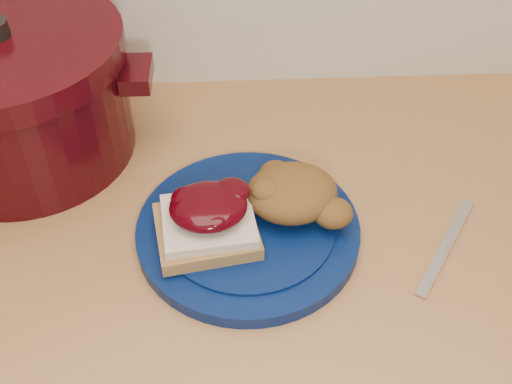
{
  "coord_description": "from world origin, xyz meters",
  "views": [
    {
      "loc": [
        -0.03,
        1.0,
        1.45
      ],
      "look_at": [
        -0.01,
        1.51,
        0.95
      ],
      "focal_mm": 45.0,
      "sensor_mm": 36.0,
      "label": 1
    }
  ],
  "objects_px": {
    "plate": "(248,231)",
    "pepper_grinder": "(2,82)",
    "butter_knife": "(446,245)",
    "dutch_oven": "(15,95)"
  },
  "relations": [
    {
      "from": "plate",
      "to": "pepper_grinder",
      "type": "relative_size",
      "value": 2.08
    },
    {
      "from": "pepper_grinder",
      "to": "dutch_oven",
      "type": "bearing_deg",
      "value": -59.68
    },
    {
      "from": "butter_knife",
      "to": "pepper_grinder",
      "type": "height_order",
      "value": "pepper_grinder"
    },
    {
      "from": "dutch_oven",
      "to": "pepper_grinder",
      "type": "height_order",
      "value": "dutch_oven"
    },
    {
      "from": "butter_knife",
      "to": "dutch_oven",
      "type": "bearing_deg",
      "value": 102.43
    },
    {
      "from": "plate",
      "to": "pepper_grinder",
      "type": "distance_m",
      "value": 0.39
    },
    {
      "from": "butter_knife",
      "to": "dutch_oven",
      "type": "xyz_separation_m",
      "value": [
        -0.5,
        0.2,
        0.08
      ]
    },
    {
      "from": "butter_knife",
      "to": "pepper_grinder",
      "type": "bearing_deg",
      "value": 98.3
    },
    {
      "from": "butter_knife",
      "to": "pepper_grinder",
      "type": "relative_size",
      "value": 1.34
    },
    {
      "from": "plate",
      "to": "dutch_oven",
      "type": "xyz_separation_m",
      "value": [
        -0.28,
        0.17,
        0.08
      ]
    }
  ]
}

